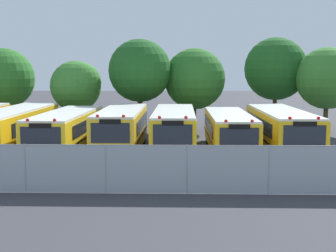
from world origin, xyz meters
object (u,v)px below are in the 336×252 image
(school_bus_1, at_px, (15,128))
(tree_4, at_px, (196,77))
(school_bus_2, at_px, (67,130))
(tree_1, at_px, (1,78))
(tree_6, at_px, (328,77))
(school_bus_4, at_px, (174,129))
(school_bus_5, at_px, (229,131))
(school_bus_3, at_px, (122,128))
(tree_5, at_px, (276,68))
(tree_2, at_px, (78,85))
(school_bus_6, at_px, (280,129))
(tree_3, at_px, (141,70))

(school_bus_1, height_order, tree_4, tree_4)
(school_bus_2, height_order, tree_1, tree_1)
(school_bus_1, xyz_separation_m, tree_6, (21.52, 8.24, 2.97))
(school_bus_4, relative_size, school_bus_5, 1.02)
(school_bus_1, xyz_separation_m, school_bus_4, (9.75, -0.33, -0.01))
(school_bus_1, height_order, school_bus_5, school_bus_1)
(school_bus_3, xyz_separation_m, tree_5, (11.40, 10.55, 3.66))
(school_bus_4, bearing_deg, school_bus_5, -174.29)
(school_bus_4, height_order, tree_1, tree_1)
(tree_1, distance_m, tree_2, 6.72)
(school_bus_1, distance_m, school_bus_2, 3.23)
(school_bus_6, relative_size, tree_1, 1.60)
(school_bus_1, xyz_separation_m, school_bus_5, (13.07, -0.01, -0.12))
(tree_5, height_order, tree_6, tree_5)
(school_bus_4, relative_size, tree_3, 1.35)
(school_bus_3, distance_m, school_bus_5, 6.52)
(school_bus_4, bearing_deg, school_bus_1, -1.72)
(school_bus_2, distance_m, tree_4, 12.99)
(school_bus_3, bearing_deg, school_bus_6, -179.57)
(school_bus_2, bearing_deg, tree_4, -129.01)
(tree_3, xyz_separation_m, tree_4, (4.33, 1.15, -0.60))
(tree_4, relative_size, tree_6, 1.00)
(school_bus_6, distance_m, tree_3, 12.86)
(tree_6, bearing_deg, school_bus_5, -135.65)
(tree_1, height_order, tree_6, tree_1)
(school_bus_6, distance_m, tree_5, 11.23)
(school_bus_4, distance_m, school_bus_5, 3.34)
(tree_4, distance_m, tree_6, 10.22)
(tree_2, xyz_separation_m, tree_3, (4.96, 0.10, 1.18))
(tree_2, xyz_separation_m, tree_4, (9.30, 1.26, 0.58))
(school_bus_1, height_order, tree_6, tree_6)
(tree_2, height_order, tree_5, tree_5)
(school_bus_3, relative_size, tree_5, 1.26)
(tree_2, bearing_deg, school_bus_2, -82.26)
(school_bus_3, bearing_deg, tree_4, -116.85)
(school_bus_6, height_order, tree_4, tree_4)
(school_bus_1, relative_size, school_bus_6, 1.04)
(school_bus_6, distance_m, tree_2, 16.49)
(school_bus_5, relative_size, school_bus_6, 0.90)
(school_bus_2, distance_m, tree_1, 12.79)
(school_bus_4, distance_m, tree_4, 10.37)
(school_bus_3, bearing_deg, school_bus_1, -0.67)
(school_bus_2, height_order, tree_5, tree_5)
(school_bus_1, xyz_separation_m, school_bus_2, (3.22, -0.17, -0.08))
(tree_3, distance_m, tree_4, 4.53)
(school_bus_5, height_order, school_bus_6, school_bus_6)
(school_bus_3, height_order, tree_5, tree_5)
(school_bus_4, xyz_separation_m, tree_2, (-7.67, 8.56, 2.36))
(school_bus_3, relative_size, tree_4, 1.44)
(school_bus_5, bearing_deg, school_bus_4, 5.32)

